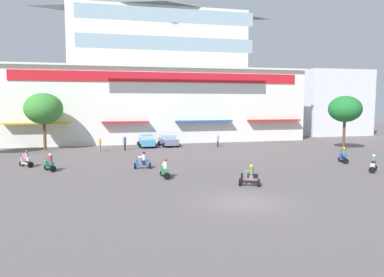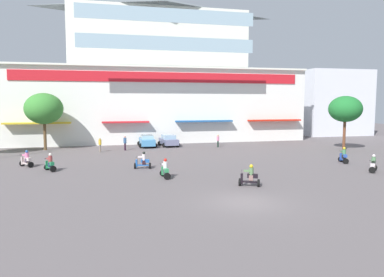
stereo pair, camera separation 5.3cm
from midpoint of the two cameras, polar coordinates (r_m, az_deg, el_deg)
ground_plane at (r=33.32m, az=0.18°, el=-4.12°), size 128.00×128.00×0.00m
colonial_building at (r=54.83m, az=-5.28°, el=9.14°), size 42.33×14.46×21.13m
flank_building_right at (r=68.71m, az=21.12°, el=5.26°), size 11.66×8.06×11.20m
plaza_tree_1 at (r=46.70m, az=23.07°, el=4.28°), size 3.80×3.99×6.47m
plaza_tree_2 at (r=46.45m, az=-22.31°, el=4.37°), size 4.43×4.65×6.81m
parked_car_0 at (r=46.80m, az=-7.09°, el=-0.36°), size 2.36×4.30×1.51m
parked_car_1 at (r=47.17m, az=-3.69°, el=-0.30°), size 2.59×4.07×1.50m
scooter_rider_0 at (r=35.14m, az=-24.64°, el=-3.09°), size 1.36×1.42×1.51m
scooter_rider_1 at (r=32.26m, az=-21.45°, el=-3.73°), size 1.14×1.45×1.52m
scooter_rider_2 at (r=33.27m, az=26.75°, el=-3.73°), size 1.39×1.38×1.45m
scooter_rider_3 at (r=27.38m, az=-4.21°, el=-5.00°), size 0.65×1.46×1.52m
scooter_rider_4 at (r=36.96m, az=22.84°, el=-2.59°), size 0.85×1.44×1.53m
scooter_rider_5 at (r=24.99m, az=9.13°, el=-6.03°), size 1.49×1.10×1.52m
scooter_rider_6 at (r=31.41m, az=-7.72°, el=-3.64°), size 1.50×0.80×1.51m
pedestrian_0 at (r=46.10m, az=4.15°, el=-0.22°), size 0.35×0.35×1.61m
pedestrian_1 at (r=43.66m, az=-10.50°, el=-0.56°), size 0.42×0.42×1.73m
pedestrian_2 at (r=42.77m, az=-14.28°, el=-0.82°), size 0.42×0.42×1.66m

